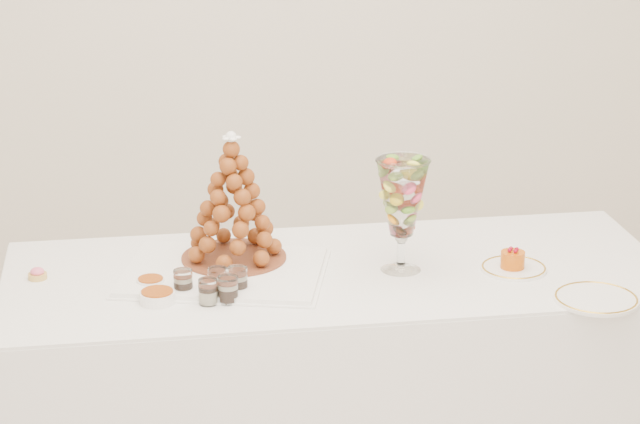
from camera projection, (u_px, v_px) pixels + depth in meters
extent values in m
cube|color=white|center=(337.00, 385.00, 3.82)|extent=(2.01, 0.91, 0.74)
cube|color=white|center=(337.00, 272.00, 3.69)|extent=(2.00, 0.90, 0.01)
cube|color=white|center=(224.00, 272.00, 3.65)|extent=(0.64, 0.53, 0.02)
cylinder|color=white|center=(401.00, 266.00, 3.70)|extent=(0.12, 0.12, 0.02)
cylinder|color=white|center=(401.00, 250.00, 3.68)|extent=(0.03, 0.03, 0.08)
sphere|color=white|center=(401.00, 237.00, 3.67)|extent=(0.04, 0.04, 0.04)
cylinder|color=white|center=(514.00, 268.00, 3.69)|extent=(0.20, 0.20, 0.01)
cylinder|color=white|center=(596.00, 299.00, 3.48)|extent=(0.24, 0.24, 0.01)
cylinder|color=tan|center=(38.00, 276.00, 3.63)|extent=(0.06, 0.06, 0.02)
ellipsoid|color=#EC6182|center=(37.00, 271.00, 3.62)|extent=(0.04, 0.04, 0.02)
cylinder|color=white|center=(183.00, 282.00, 3.51)|extent=(0.06, 0.06, 0.07)
cylinder|color=white|center=(218.00, 281.00, 3.52)|extent=(0.07, 0.07, 0.07)
cylinder|color=white|center=(237.00, 280.00, 3.52)|extent=(0.06, 0.06, 0.08)
cylinder|color=white|center=(208.00, 292.00, 3.45)|extent=(0.07, 0.07, 0.07)
cylinder|color=white|center=(228.00, 289.00, 3.45)|extent=(0.07, 0.07, 0.08)
cylinder|color=white|center=(151.00, 283.00, 3.57)|extent=(0.08, 0.08, 0.02)
cylinder|color=white|center=(157.00, 297.00, 3.46)|extent=(0.10, 0.10, 0.03)
cylinder|color=brown|center=(234.00, 257.00, 3.73)|extent=(0.31, 0.31, 0.01)
cone|color=brown|center=(232.00, 197.00, 3.67)|extent=(0.27, 0.27, 0.38)
sphere|color=white|center=(231.00, 138.00, 3.61)|extent=(0.04, 0.04, 0.04)
cylinder|color=#CA5509|center=(513.00, 260.00, 3.68)|extent=(0.07, 0.07, 0.05)
sphere|color=maroon|center=(517.00, 249.00, 3.68)|extent=(0.01, 0.01, 0.01)
sphere|color=maroon|center=(511.00, 248.00, 3.68)|extent=(0.01, 0.01, 0.01)
sphere|color=maroon|center=(509.00, 250.00, 3.67)|extent=(0.01, 0.01, 0.01)
sphere|color=maroon|center=(515.00, 251.00, 3.66)|extent=(0.01, 0.01, 0.01)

